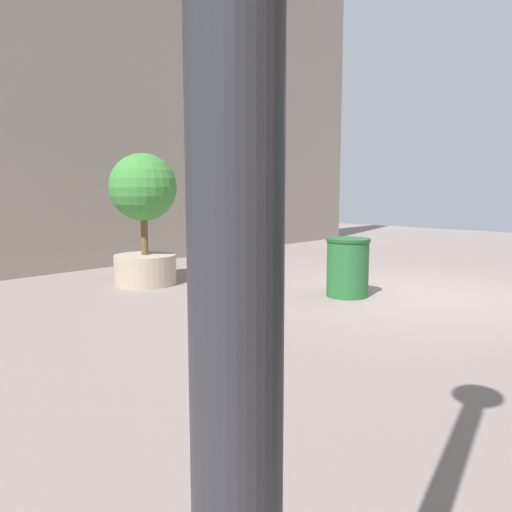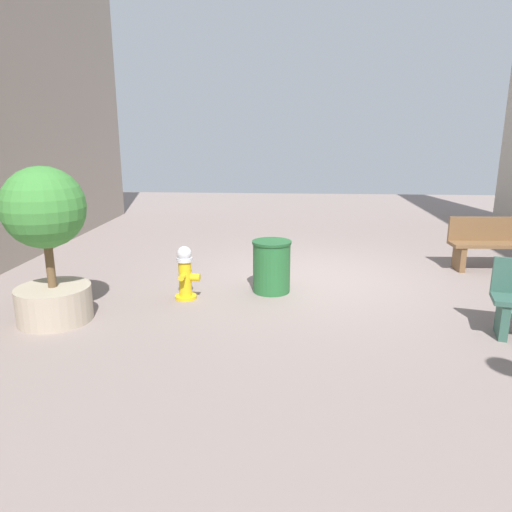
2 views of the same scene
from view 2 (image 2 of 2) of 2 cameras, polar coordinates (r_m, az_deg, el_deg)
ground_plane at (r=8.24m, az=6.89°, el=-2.66°), size 23.40×23.40×0.00m
fire_hydrant at (r=7.16m, az=-8.48°, el=-2.01°), size 0.39×0.42×0.81m
bench_near at (r=9.65m, az=26.94°, el=1.43°), size 1.72×0.53×0.95m
planter_tree at (r=6.63m, az=-23.82°, el=2.27°), size 1.04×1.04×2.04m
trash_bin at (r=7.40m, az=1.88°, el=-1.25°), size 0.61×0.61×0.82m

